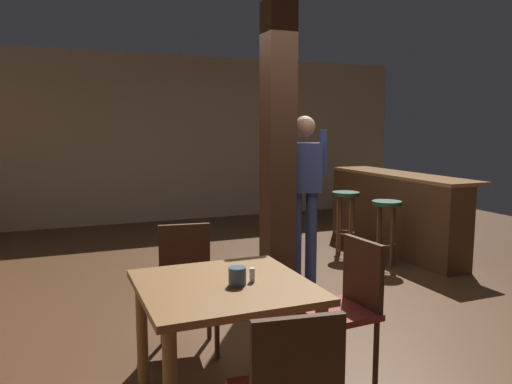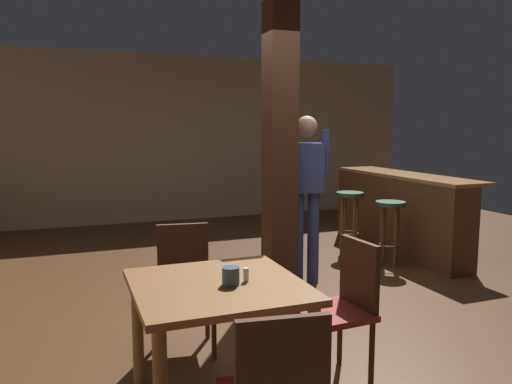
{
  "view_description": "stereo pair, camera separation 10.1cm",
  "coord_description": "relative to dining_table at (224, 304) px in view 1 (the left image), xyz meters",
  "views": [
    {
      "loc": [
        -2.22,
        -3.96,
        1.62
      ],
      "look_at": [
        -0.63,
        -0.05,
        1.06
      ],
      "focal_mm": 35.0,
      "sensor_mm": 36.0,
      "label": 1
    },
    {
      "loc": [
        -2.12,
        -4.0,
        1.62
      ],
      "look_at": [
        -0.63,
        -0.05,
        1.06
      ],
      "focal_mm": 35.0,
      "sensor_mm": 36.0,
      "label": 2
    }
  ],
  "objects": [
    {
      "name": "bar_stool_mid",
      "position": [
        2.55,
        2.77,
        -0.03
      ],
      "size": [
        0.34,
        0.34,
        0.79
      ],
      "color": "#1E3828",
      "rests_on": "ground_plane"
    },
    {
      "name": "bar_counter",
      "position": [
        3.19,
        2.64,
        -0.1
      ],
      "size": [
        0.56,
        2.38,
        1.01
      ],
      "color": "brown",
      "rests_on": "ground_plane"
    },
    {
      "name": "bar_stool_near",
      "position": [
        2.67,
        2.09,
        -0.05
      ],
      "size": [
        0.34,
        0.34,
        0.76
      ],
      "color": "#1E3828",
      "rests_on": "ground_plane"
    },
    {
      "name": "ground_plane",
      "position": [
        1.36,
        1.37,
        -0.62
      ],
      "size": [
        10.8,
        10.8,
        0.0
      ],
      "primitive_type": "plane",
      "color": "#422816"
    },
    {
      "name": "standing_person",
      "position": [
        1.49,
        1.89,
        0.39
      ],
      "size": [
        0.47,
        0.29,
        1.72
      ],
      "color": "navy",
      "rests_on": "ground_plane"
    },
    {
      "name": "chair_east",
      "position": [
        0.84,
        0.03,
        -0.11
      ],
      "size": [
        0.45,
        0.45,
        0.89
      ],
      "color": "maroon",
      "rests_on": "ground_plane"
    },
    {
      "name": "napkin_cup",
      "position": [
        0.06,
        -0.06,
        0.17
      ],
      "size": [
        0.1,
        0.1,
        0.1
      ],
      "primitive_type": "cylinder",
      "color": "#33475B",
      "rests_on": "dining_table"
    },
    {
      "name": "salt_shaker",
      "position": [
        0.16,
        -0.03,
        0.16
      ],
      "size": [
        0.03,
        0.03,
        0.08
      ],
      "primitive_type": "cylinder",
      "color": "silver",
      "rests_on": "dining_table"
    },
    {
      "name": "chair_north",
      "position": [
        -0.01,
        0.84,
        -0.11
      ],
      "size": [
        0.47,
        0.47,
        0.89
      ],
      "color": "maroon",
      "rests_on": "ground_plane"
    },
    {
      "name": "wall_back",
      "position": [
        1.36,
        5.87,
        0.78
      ],
      "size": [
        8.0,
        0.1,
        2.8
      ],
      "primitive_type": "cube",
      "color": "gray",
      "rests_on": "ground_plane"
    },
    {
      "name": "dining_table",
      "position": [
        0.0,
        0.0,
        0.0
      ],
      "size": [
        0.95,
        0.95,
        0.74
      ],
      "color": "brown",
      "rests_on": "ground_plane"
    },
    {
      "name": "pillar",
      "position": [
        1.19,
        1.88,
        0.78
      ],
      "size": [
        0.28,
        0.28,
        2.8
      ],
      "primitive_type": "cube",
      "color": "#382114",
      "rests_on": "ground_plane"
    }
  ]
}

